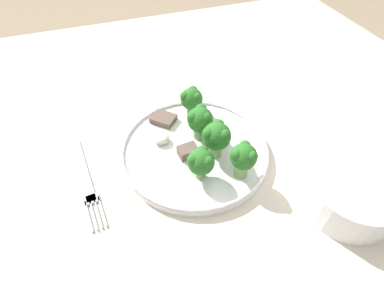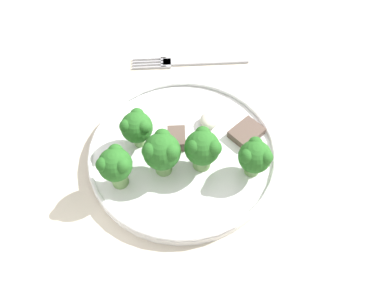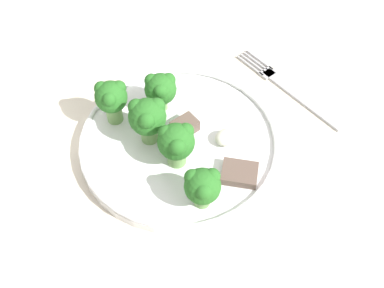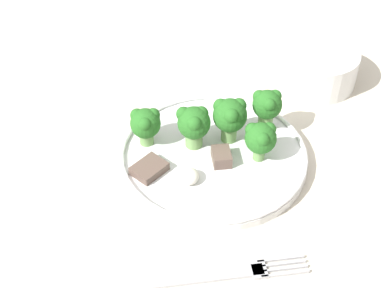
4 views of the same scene
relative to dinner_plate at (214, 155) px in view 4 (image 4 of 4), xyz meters
The scene contains 12 objects.
table 0.11m from the dinner_plate, 39.39° to the right, with size 1.31×1.10×0.77m.
dinner_plate is the anchor object (origin of this frame).
fork 0.19m from the dinner_plate, ahead, with size 0.04×0.20×0.00m.
cream_bowl 0.25m from the dinner_plate, 136.54° to the left, with size 0.14×0.14×0.06m.
broccoli_floret_near_rim_left 0.06m from the dinner_plate, 142.15° to the left, with size 0.05×0.05×0.07m.
broccoli_floret_center_left 0.10m from the dinner_plate, 105.84° to the right, with size 0.04×0.04×0.06m.
broccoli_floret_back_left 0.10m from the dinner_plate, 123.73° to the left, with size 0.04×0.04×0.06m.
broccoli_floret_front_left 0.05m from the dinner_plate, 124.08° to the right, with size 0.05×0.05×0.06m.
broccoli_floret_center_back 0.07m from the dinner_plate, 79.36° to the left, with size 0.04×0.04×0.06m.
meat_slice_front_slice 0.02m from the dinner_plate, 30.68° to the left, with size 0.03×0.03×0.02m.
meat_slice_middle_slice 0.09m from the dinner_plate, 68.24° to the right, with size 0.05×0.05×0.01m.
sauce_dollop 0.06m from the dinner_plate, 34.86° to the right, with size 0.03×0.03×0.02m.
Camera 4 is at (0.50, -0.02, 1.29)m, focal length 50.00 mm.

